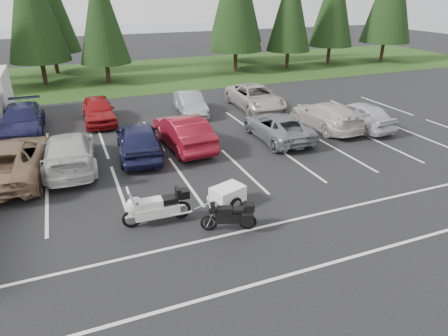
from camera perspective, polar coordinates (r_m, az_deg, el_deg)
ground at (r=15.96m, az=-6.33°, el=-3.43°), size 120.00×120.00×0.00m
grass_strip at (r=38.56m, az=-16.55°, el=12.35°), size 80.00×16.00×0.01m
lake_water at (r=69.49m, az=-16.30°, el=17.37°), size 70.00×50.00×0.02m
stall_markings at (r=17.71m, az=-8.13°, el=-0.60°), size 32.00×16.00×0.01m
conifer_4 at (r=36.60m, az=-25.92°, el=20.80°), size 4.80×4.80×11.17m
conifer_5 at (r=35.50m, az=-17.21°, el=20.53°), size 4.14×4.14×9.63m
conifer_7 at (r=41.31m, az=9.49°, el=21.88°), size 4.27×4.27×9.94m
conifer_8 at (r=45.00m, az=15.47°, el=22.03°), size 4.53×4.53×10.56m
car_near_2 at (r=18.94m, az=-28.31°, el=1.04°), size 3.38×6.28×1.68m
car_near_3 at (r=18.98m, az=-21.28°, el=2.25°), size 2.41×5.52×1.58m
car_near_4 at (r=19.45m, az=-12.11°, el=4.07°), size 2.45×5.07×1.67m
car_near_5 at (r=20.16m, az=-5.87°, el=5.21°), size 2.06×5.13×1.66m
car_near_6 at (r=21.42m, az=7.63°, el=5.90°), size 2.40×5.03×1.39m
car_near_7 at (r=23.69m, az=14.25°, el=7.31°), size 2.20×5.20×1.50m
car_near_8 at (r=24.22m, az=18.67°, el=7.22°), size 2.17×4.70×1.56m
car_far_1 at (r=24.55m, az=-26.91°, el=6.05°), size 2.29×5.39×1.55m
car_far_2 at (r=25.10m, az=-17.50°, el=7.90°), size 1.89×4.49×1.52m
car_far_3 at (r=25.77m, az=-4.81°, el=9.17°), size 1.73×4.20×1.35m
car_far_4 at (r=26.99m, az=4.49°, el=10.06°), size 2.55×5.46×1.51m
touring_motorcycle at (r=13.73m, az=-9.64°, el=-5.12°), size 2.65×0.88×1.45m
cargo_trailer at (r=14.73m, az=0.53°, el=-4.05°), size 1.94×1.47×0.79m
adventure_motorcycle at (r=13.20m, az=0.65°, el=-6.54°), size 2.19×1.38×1.26m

